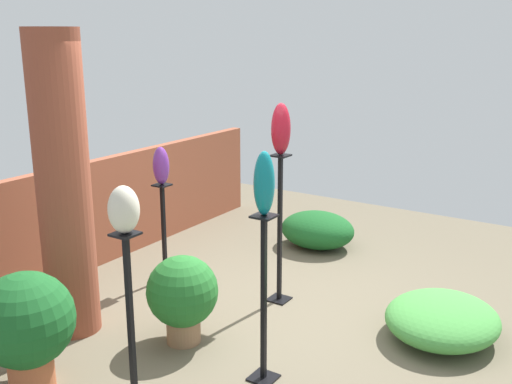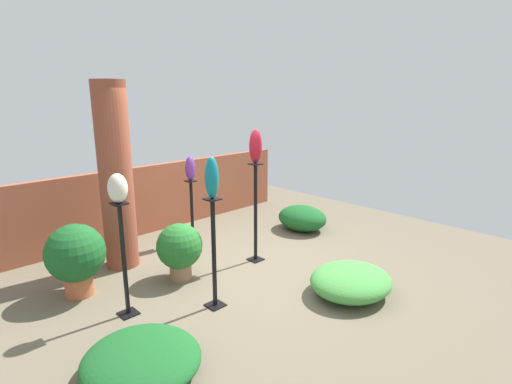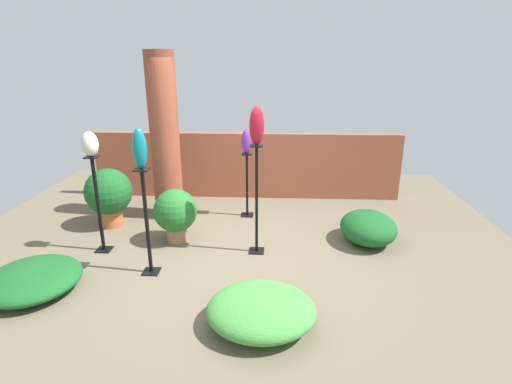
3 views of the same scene
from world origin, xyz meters
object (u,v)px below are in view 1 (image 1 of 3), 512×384
object	(u,v)px
brick_pillar	(64,188)
pedestal_teal	(264,306)
art_vase_ivory	(124,210)
art_vase_ruby	(281,129)
pedestal_ruby	(280,235)
potted_plant_mid_left	(26,324)
art_vase_violet	(161,166)
potted_plant_back_center	(182,294)
art_vase_teal	(264,183)
pedestal_ivory	(131,332)
pedestal_violet	(164,237)

from	to	relation	value
brick_pillar	pedestal_teal	size ratio (longest dim) A/B	1.99
art_vase_ivory	art_vase_ruby	size ratio (longest dim) A/B	0.66
pedestal_ruby	potted_plant_mid_left	distance (m)	2.43
art_vase_violet	potted_plant_back_center	bearing A→B (deg)	-132.29
brick_pillar	pedestal_teal	distance (m)	1.99
art_vase_ivory	art_vase_teal	xyz separation A→B (m)	(0.82, -0.55, 0.07)
art_vase_teal	potted_plant_mid_left	size ratio (longest dim) A/B	0.51
pedestal_teal	potted_plant_back_center	world-z (taller)	pedestal_teal
brick_pillar	art_vase_ivory	bearing A→B (deg)	-114.24
pedestal_ivory	pedestal_violet	bearing A→B (deg)	36.05
pedestal_ruby	potted_plant_mid_left	xyz separation A→B (m)	(-2.30, 0.77, -0.15)
art_vase_teal	art_vase_ivory	bearing A→B (deg)	146.41
pedestal_ivory	art_vase_violet	distance (m)	2.39
pedestal_violet	pedestal_ruby	xyz separation A→B (m)	(0.22, -1.29, 0.20)
pedestal_violet	art_vase_violet	xyz separation A→B (m)	(0.00, 0.00, 0.77)
art_vase_violet	art_vase_ruby	distance (m)	1.38
pedestal_violet	art_vase_ruby	xyz separation A→B (m)	(0.22, -1.29, 1.23)
art_vase_ivory	potted_plant_mid_left	size ratio (longest dim) A/B	0.35
art_vase_teal	pedestal_teal	bearing A→B (deg)	180.00
brick_pillar	pedestal_violet	xyz separation A→B (m)	(1.28, 0.06, -0.83)
potted_plant_back_center	potted_plant_mid_left	xyz separation A→B (m)	(-1.15, 0.50, 0.08)
brick_pillar	pedestal_ivory	world-z (taller)	brick_pillar
art_vase_ruby	art_vase_violet	bearing A→B (deg)	99.70
pedestal_teal	art_vase_ivory	distance (m)	1.31
potted_plant_back_center	potted_plant_mid_left	bearing A→B (deg)	156.34
pedestal_ruby	art_vase_violet	xyz separation A→B (m)	(-0.22, 1.29, 0.57)
brick_pillar	art_vase_ruby	xyz separation A→B (m)	(1.50, -1.23, 0.40)
potted_plant_back_center	potted_plant_mid_left	world-z (taller)	potted_plant_mid_left
pedestal_ivory	pedestal_ruby	xyz separation A→B (m)	(2.08, 0.07, 0.07)
brick_pillar	potted_plant_back_center	size ratio (longest dim) A/B	3.38
potted_plant_back_center	art_vase_ivory	bearing A→B (deg)	-160.34
pedestal_ruby	art_vase_ruby	distance (m)	1.03
brick_pillar	art_vase_ruby	bearing A→B (deg)	-39.32
brick_pillar	art_vase_ruby	distance (m)	1.98
pedestal_teal	brick_pillar	bearing A→B (deg)	97.31
art_vase_teal	potted_plant_back_center	world-z (taller)	art_vase_teal
pedestal_ruby	pedestal_ivory	bearing A→B (deg)	-178.08
pedestal_teal	art_vase_teal	xyz separation A→B (m)	(0.00, 0.00, 0.94)
art_vase_ivory	art_vase_teal	distance (m)	0.99
pedestal_violet	art_vase_ivory	world-z (taller)	art_vase_ivory
art_vase_violet	potted_plant_mid_left	distance (m)	2.26
potted_plant_back_center	brick_pillar	bearing A→B (deg)	109.85
pedestal_ivory	art_vase_ruby	size ratio (longest dim) A/B	2.74
pedestal_teal	art_vase_violet	size ratio (longest dim) A/B	3.34
art_vase_violet	art_vase_ruby	size ratio (longest dim) A/B	0.82
pedestal_teal	art_vase_ruby	world-z (taller)	art_vase_ruby
brick_pillar	art_vase_ivory	world-z (taller)	brick_pillar
pedestal_ivory	art_vase_violet	world-z (taller)	art_vase_violet
art_vase_ivory	potted_plant_back_center	size ratio (longest dim) A/B	0.41
potted_plant_mid_left	potted_plant_back_center	bearing A→B (deg)	-23.66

